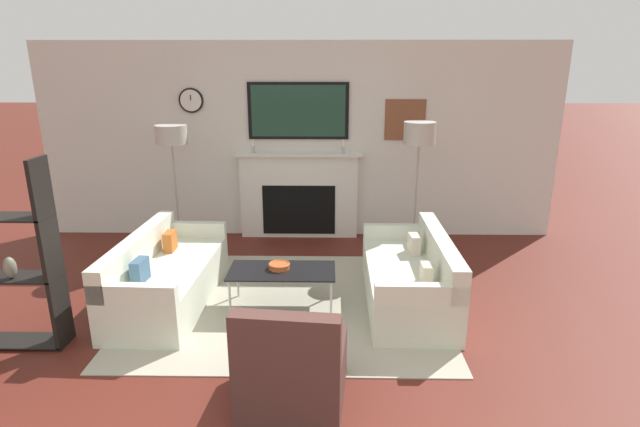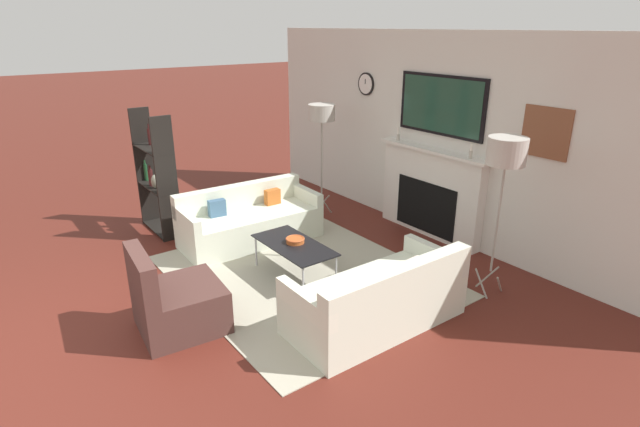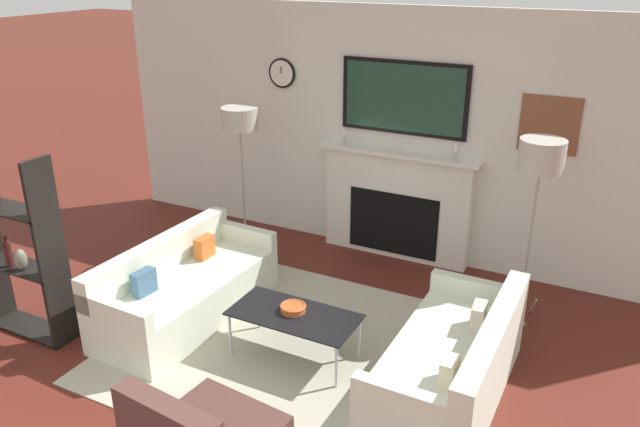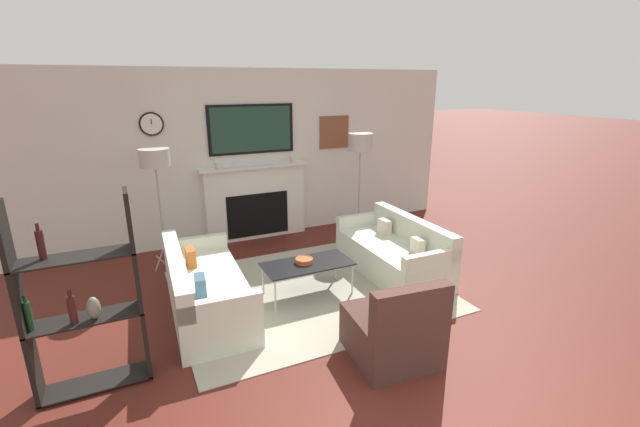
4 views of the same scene
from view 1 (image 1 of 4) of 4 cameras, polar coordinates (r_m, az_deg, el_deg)
fireplace_wall at (r=7.05m, az=-2.41°, el=7.13°), size 7.22×0.28×2.70m
area_rug at (r=5.31m, az=-3.66°, el=-10.12°), size 3.15×2.59×0.01m
couch_left at (r=5.45m, az=-17.20°, el=-7.08°), size 0.85×1.87×0.73m
couch_right at (r=5.25m, az=10.32°, el=-7.48°), size 0.82×1.75×0.74m
armchair at (r=3.79m, az=-3.11°, el=-17.32°), size 0.81×0.84×0.86m
coffee_table at (r=5.08m, az=-4.37°, el=-6.74°), size 1.07×0.52×0.41m
decorative_bowl at (r=5.09m, az=-4.68°, el=-5.96°), size 0.22×0.22×0.06m
floor_lamp_left at (r=6.49m, az=-16.63°, el=8.39°), size 0.39×0.39×1.69m
floor_lamp_right at (r=6.29m, az=11.29°, el=8.76°), size 0.39×0.39×1.73m
shelf_unit at (r=5.04m, az=-32.48°, el=-4.61°), size 0.87×0.28×1.69m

